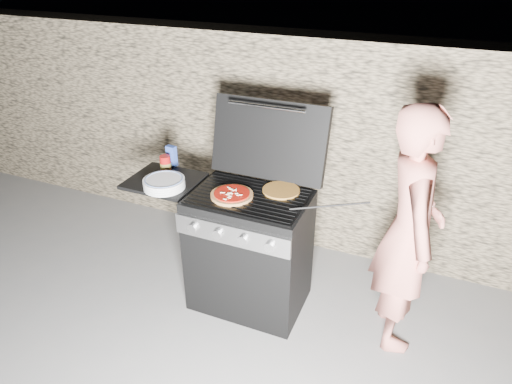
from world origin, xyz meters
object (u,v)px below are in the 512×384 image
at_px(gas_grill, 219,243).
at_px(sauce_jar, 165,164).
at_px(person, 409,232).
at_px(pizza_topped, 232,194).

relative_size(gas_grill, sauce_jar, 10.93).
bearing_deg(sauce_jar, person, -0.77).
relative_size(gas_grill, pizza_topped, 4.69).
relative_size(pizza_topped, person, 0.17).
relative_size(pizza_topped, sauce_jar, 2.33).
bearing_deg(pizza_topped, gas_grill, 160.11).
bearing_deg(person, gas_grill, 78.40).
bearing_deg(person, sauce_jar, 73.30).
bearing_deg(sauce_jar, pizza_topped, -15.54).
bearing_deg(pizza_topped, person, 7.52).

